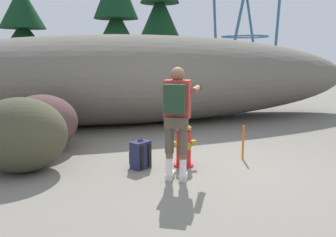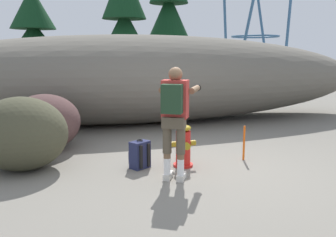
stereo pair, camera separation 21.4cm
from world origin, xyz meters
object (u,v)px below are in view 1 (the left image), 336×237
boulder_large (42,123)px  survey_stake (243,142)px  utility_worker (177,109)px  fire_hydrant (184,146)px  spare_backpack (140,155)px  boulder_mid (20,135)px

boulder_large → survey_stake: bearing=-26.2°
utility_worker → boulder_large: utility_worker is taller
utility_worker → fire_hydrant: bearing=-0.2°
fire_hydrant → boulder_large: 2.79m
utility_worker → spare_backpack: size_ratio=3.47×
survey_stake → spare_backpack: bearing=178.2°
utility_worker → spare_backpack: 1.12m
fire_hydrant → utility_worker: size_ratio=0.45×
spare_backpack → boulder_mid: 1.88m
spare_backpack → boulder_large: size_ratio=0.34×
boulder_mid → utility_worker: bearing=-26.3°
fire_hydrant → spare_backpack: size_ratio=1.57×
boulder_mid → fire_hydrant: bearing=-12.0°
spare_backpack → boulder_large: bearing=12.2°
utility_worker → boulder_large: (-1.90, 2.24, -0.50)m
utility_worker → survey_stake: size_ratio=2.72×
fire_hydrant → spare_backpack: bearing=170.8°
boulder_mid → survey_stake: boulder_mid is taller
boulder_mid → survey_stake: bearing=-7.5°
boulder_mid → boulder_large: bearing=76.3°
fire_hydrant → boulder_mid: size_ratio=0.52×
spare_backpack → survey_stake: size_ratio=0.78×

